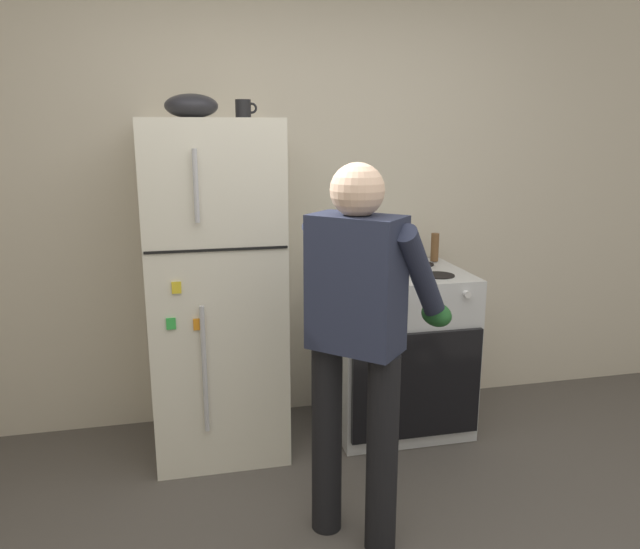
{
  "coord_description": "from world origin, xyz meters",
  "views": [
    {
      "loc": [
        -0.6,
        -1.62,
        1.72
      ],
      "look_at": [
        0.07,
        1.32,
        1.0
      ],
      "focal_mm": 34.33,
      "sensor_mm": 36.0,
      "label": 1
    }
  ],
  "objects_px": {
    "pepper_mill": "(435,247)",
    "person_cook": "(359,324)",
    "red_pot": "(375,263)",
    "coffee_mug": "(244,109)",
    "mixing_bowl": "(191,106)",
    "stove_range": "(397,350)",
    "refrigerator": "(215,290)"
  },
  "relations": [
    {
      "from": "stove_range",
      "to": "red_pot",
      "type": "height_order",
      "value": "red_pot"
    },
    {
      "from": "pepper_mill",
      "to": "person_cook",
      "type": "bearing_deg",
      "value": -125.39
    },
    {
      "from": "red_pot",
      "to": "coffee_mug",
      "type": "distance_m",
      "value": 1.07
    },
    {
      "from": "stove_range",
      "to": "mixing_bowl",
      "type": "relative_size",
      "value": 3.57
    },
    {
      "from": "stove_range",
      "to": "coffee_mug",
      "type": "distance_m",
      "value": 1.6
    },
    {
      "from": "refrigerator",
      "to": "person_cook",
      "type": "distance_m",
      "value": 1.07
    },
    {
      "from": "coffee_mug",
      "to": "red_pot",
      "type": "bearing_deg",
      "value": -8.29
    },
    {
      "from": "pepper_mill",
      "to": "mixing_bowl",
      "type": "bearing_deg",
      "value": -171.92
    },
    {
      "from": "mixing_bowl",
      "to": "refrigerator",
      "type": "bearing_deg",
      "value": -0.22
    },
    {
      "from": "red_pot",
      "to": "pepper_mill",
      "type": "distance_m",
      "value": 0.52
    },
    {
      "from": "person_cook",
      "to": "red_pot",
      "type": "height_order",
      "value": "person_cook"
    },
    {
      "from": "stove_range",
      "to": "coffee_mug",
      "type": "bearing_deg",
      "value": 175.92
    },
    {
      "from": "coffee_mug",
      "to": "pepper_mill",
      "type": "bearing_deg",
      "value": 7.45
    },
    {
      "from": "coffee_mug",
      "to": "refrigerator",
      "type": "bearing_deg",
      "value": -164.6
    },
    {
      "from": "coffee_mug",
      "to": "mixing_bowl",
      "type": "height_order",
      "value": "mixing_bowl"
    },
    {
      "from": "red_pot",
      "to": "pepper_mill",
      "type": "bearing_deg",
      "value": 28.52
    },
    {
      "from": "stove_range",
      "to": "coffee_mug",
      "type": "height_order",
      "value": "coffee_mug"
    },
    {
      "from": "refrigerator",
      "to": "red_pot",
      "type": "bearing_deg",
      "value": -3.27
    },
    {
      "from": "refrigerator",
      "to": "stove_range",
      "type": "height_order",
      "value": "refrigerator"
    },
    {
      "from": "stove_range",
      "to": "mixing_bowl",
      "type": "distance_m",
      "value": 1.76
    },
    {
      "from": "coffee_mug",
      "to": "mixing_bowl",
      "type": "xyz_separation_m",
      "value": [
        -0.26,
        -0.05,
        0.01
      ]
    },
    {
      "from": "refrigerator",
      "to": "person_cook",
      "type": "relative_size",
      "value": 1.11
    },
    {
      "from": "person_cook",
      "to": "red_pot",
      "type": "relative_size",
      "value": 4.94
    },
    {
      "from": "coffee_mug",
      "to": "stove_range",
      "type": "bearing_deg",
      "value": -4.08
    },
    {
      "from": "refrigerator",
      "to": "coffee_mug",
      "type": "xyz_separation_m",
      "value": [
        0.18,
        0.05,
        0.93
      ]
    },
    {
      "from": "red_pot",
      "to": "mixing_bowl",
      "type": "height_order",
      "value": "mixing_bowl"
    },
    {
      "from": "person_cook",
      "to": "coffee_mug",
      "type": "relative_size",
      "value": 14.28
    },
    {
      "from": "pepper_mill",
      "to": "refrigerator",
      "type": "bearing_deg",
      "value": -171.43
    },
    {
      "from": "coffee_mug",
      "to": "pepper_mill",
      "type": "relative_size",
      "value": 0.66
    },
    {
      "from": "stove_range",
      "to": "pepper_mill",
      "type": "height_order",
      "value": "pepper_mill"
    },
    {
      "from": "person_cook",
      "to": "mixing_bowl",
      "type": "distance_m",
      "value": 1.42
    },
    {
      "from": "person_cook",
      "to": "mixing_bowl",
      "type": "relative_size",
      "value": 6.09
    }
  ]
}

